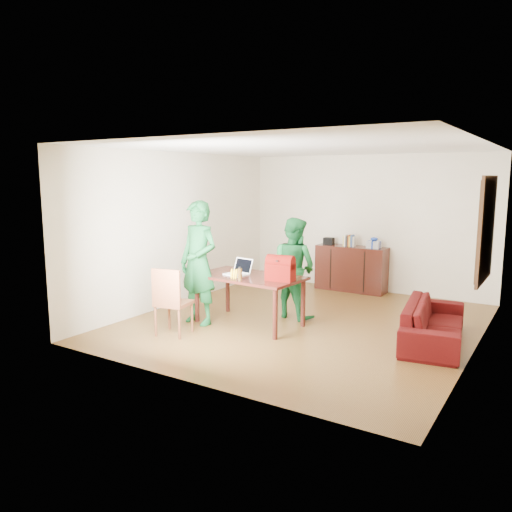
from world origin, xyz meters
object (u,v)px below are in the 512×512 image
Objects in this scene: person_near at (199,263)px; laptop at (236,272)px; chair at (173,315)px; red_bag at (280,271)px; bottle at (240,273)px; table at (249,282)px; person_far at (294,268)px; sofa at (434,323)px.

person_near is 4.93× the size of laptop.
chair is 1.68m from red_bag.
red_bag is at bearing 19.37° from person_near.
chair is at bearing -136.65° from bottle.
table is 1.27m from chair.
person_far is at bearing 51.50° from person_near.
person_near is at bearing -148.65° from table.
chair is 0.52× the size of person_near.
red_bag is (0.77, 0.01, 0.10)m from laptop.
person_near is 3.54m from sofa.
sofa is at bearing 23.99° from laptop.
person_near reaches higher than laptop.
bottle is (0.76, 0.02, -0.09)m from person_near.
bottle is 0.10× the size of sofa.
bottle reaches higher than sofa.
bottle reaches higher than table.
table reaches higher than sofa.
person_near is at bearing 56.72° from person_far.
bottle is (0.71, 0.67, 0.58)m from chair.
person_far is 0.86× the size of sofa.
red_bag is at bearing 27.15° from chair.
chair is 2.10m from person_far.
table is 0.64m from red_bag.
sofa is (2.63, 0.65, -0.40)m from table.
person_far is at bearing 63.88° from laptop.
laptop is at bearing 65.72° from person_far.
chair is 3.68m from sofa.
bottle is at bearing 84.52° from person_far.
red_bag reaches higher than bottle.
person_far reaches higher than laptop.
person_near is at bearing 98.27° from sofa.
table is at bearing 95.22° from sofa.
person_far is (1.04, 1.75, 0.53)m from chair.
person_near reaches higher than chair.
chair is 2.48× the size of red_bag.
red_bag reaches higher than chair.
sofa is at bearing 17.72° from table.
bottle is at bearing 32.93° from chair.
person_near is 0.60m from laptop.
laptop is 2.96m from sofa.
table is 2.73m from sofa.
table is 0.40m from bottle.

